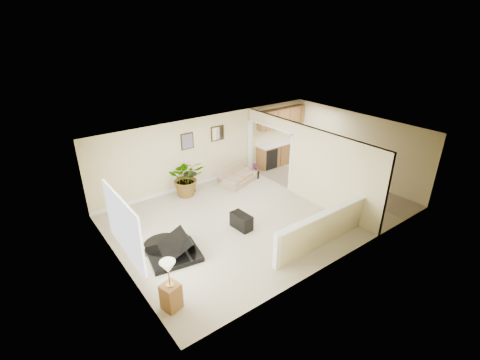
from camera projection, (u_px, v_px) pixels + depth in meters
floor at (263, 212)px, 11.07m from camera, size 9.00×9.00×0.00m
back_wall at (211, 149)px, 12.72m from camera, size 9.00×0.04×2.50m
front_wall at (344, 217)px, 8.36m from camera, size 9.00×0.04×2.50m
left_wall at (116, 224)px, 8.10m from camera, size 0.04×6.00×2.50m
right_wall at (356, 146)px, 12.98m from camera, size 0.04×6.00×2.50m
ceiling at (265, 137)px, 10.01m from camera, size 9.00×6.00×0.04m
kitchen_vinyl at (328, 186)px, 12.77m from camera, size 2.70×6.00×0.01m
interior_partition at (300, 161)px, 11.71m from camera, size 0.18×5.99×2.50m
pony_half_wall at (321, 229)px, 9.22m from camera, size 3.42×0.22×1.00m
left_window at (123, 225)px, 7.66m from camera, size 0.05×2.15×1.45m
wall_art_left at (187, 141)px, 11.97m from camera, size 0.48×0.04×0.58m
wall_mirror at (218, 133)px, 12.63m from camera, size 0.55×0.04×0.55m
kitchen_cabinets at (280, 144)px, 14.41m from camera, size 2.36×0.65×2.33m
piano at (169, 239)px, 8.84m from camera, size 1.65×1.68×1.21m
piano_bench at (241, 221)px, 10.12m from camera, size 0.40×0.71×0.46m
loveseat at (237, 175)px, 12.91m from camera, size 1.65×1.20×0.82m
accent_table at (190, 180)px, 12.21m from camera, size 0.47×0.47×0.68m
palm_plant at (187, 178)px, 11.87m from camera, size 1.51×1.42×1.33m
small_plant at (255, 172)px, 13.31m from camera, size 0.39×0.39×0.58m
lamp_stand at (170, 289)px, 7.19m from camera, size 0.44×0.44×1.21m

